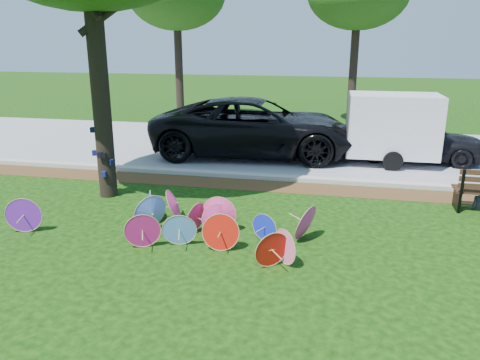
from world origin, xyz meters
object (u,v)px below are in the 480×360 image
object	(u,v)px
black_van	(256,127)
parasol_pile	(192,221)
dark_pickup	(413,138)
cargo_trailer	(393,125)

from	to	relation	value
black_van	parasol_pile	bearing A→B (deg)	175.57
parasol_pile	dark_pickup	size ratio (longest dim) A/B	1.48
dark_pickup	black_van	bearing A→B (deg)	99.74
dark_pickup	cargo_trailer	world-z (taller)	cargo_trailer
parasol_pile	black_van	bearing A→B (deg)	89.85
parasol_pile	black_van	xyz separation A→B (m)	(0.02, 7.19, 0.62)
parasol_pile	cargo_trailer	world-z (taller)	cargo_trailer
black_van	dark_pickup	distance (m)	5.18
parasol_pile	black_van	distance (m)	7.21
black_van	dark_pickup	size ratio (longest dim) A/B	1.61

